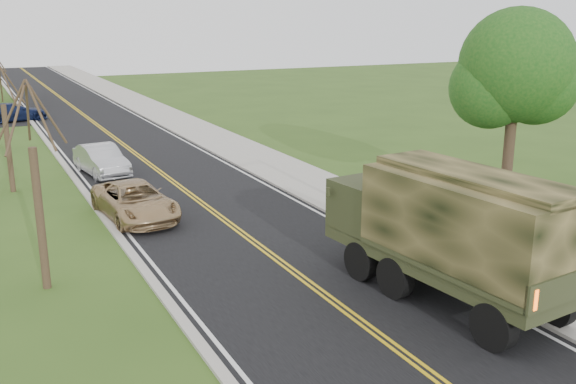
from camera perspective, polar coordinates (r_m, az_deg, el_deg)
road at (r=50.07m, az=-16.80°, el=5.87°), size 8.00×120.00×0.01m
curb_right at (r=50.94m, az=-12.20°, el=6.39°), size 0.30×120.00×0.12m
sidewalk_right at (r=51.40m, az=-10.31°, el=6.56°), size 3.20×120.00×0.10m
curb_left at (r=49.53m, az=-21.54°, el=5.41°), size 0.30×120.00×0.10m
leafy_tree at (r=27.18m, az=19.59°, el=9.84°), size 4.83×4.50×8.10m
bare_tree_a at (r=19.47m, az=-21.33°, el=-0.83°), size 1.93×2.26×6.08m
bare_tree_b at (r=31.21m, az=-23.70°, el=4.43°), size 1.83×2.14×5.73m
military_truck at (r=18.05m, az=14.31°, el=-2.89°), size 3.40×7.91×3.83m
suv_champagne at (r=25.84m, az=-13.44°, el=-0.78°), size 2.76×5.24×1.41m
sedan_silver at (r=33.44m, az=-16.26°, el=2.74°), size 2.15×4.70×1.49m
pickup_navy at (r=26.81m, az=20.10°, el=-0.68°), size 5.26×2.90×1.44m
lot_car_navy at (r=53.00m, az=-23.24°, el=6.54°), size 5.14×2.97×1.40m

